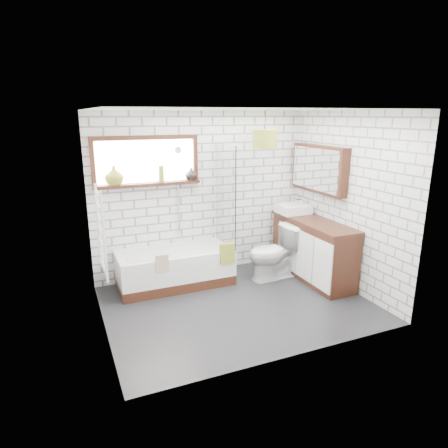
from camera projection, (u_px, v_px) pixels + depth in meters
name	position (u px, v px, depth m)	size (l,w,h in m)	color
floor	(237.00, 304.00, 5.32)	(3.40, 2.60, 0.01)	black
ceiling	(239.00, 109.00, 4.66)	(3.40, 2.60, 0.01)	white
wall_back	(202.00, 195.00, 6.15)	(3.40, 0.01, 2.50)	white
wall_front	(296.00, 243.00, 3.83)	(3.40, 0.01, 2.50)	white
wall_left	(97.00, 228.00, 4.35)	(0.01, 2.60, 2.50)	white
wall_right	(347.00, 202.00, 5.63)	(0.01, 2.60, 2.50)	white
window	(147.00, 161.00, 5.64)	(1.52, 0.16, 0.68)	black
towel_radiator	(101.00, 232.00, 4.38)	(0.06, 0.52, 1.00)	white
mirror_cabinet	(319.00, 169.00, 6.03)	(0.16, 1.20, 0.70)	black
shower_riser	(178.00, 191.00, 5.93)	(0.02, 0.02, 1.30)	silver
bathtub	(175.00, 268.00, 5.86)	(1.65, 0.73, 0.53)	white
shower_screen	(225.00, 196.00, 5.90)	(0.02, 0.72, 1.50)	white
towel_green	(227.00, 253.00, 5.73)	(0.22, 0.06, 0.30)	olive
towel_beige	(162.00, 263.00, 5.37)	(0.18, 0.04, 0.23)	tan
vanity	(313.00, 249.00, 6.08)	(0.52, 1.61, 0.92)	black
basin	(293.00, 209.00, 6.36)	(0.47, 0.41, 0.14)	white
tap	(302.00, 204.00, 6.41)	(0.03, 0.03, 0.17)	silver
toilet	(274.00, 253.00, 6.07)	(0.81, 0.46, 0.82)	white
vase_olive	(114.00, 177.00, 5.49)	(0.25, 0.25, 0.26)	olive
vase_dark	(191.00, 175.00, 5.92)	(0.18, 0.18, 0.19)	black
bottle	(161.00, 175.00, 5.74)	(0.07, 0.07, 0.23)	olive
pendant	(265.00, 139.00, 5.82)	(0.36, 0.36, 0.26)	olive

